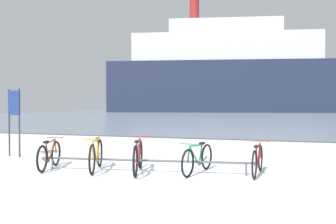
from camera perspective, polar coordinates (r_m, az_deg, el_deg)
name	(u,v)px	position (r m, az deg, el deg)	size (l,w,h in m)	color
ground	(265,114)	(60.04, 15.21, -0.27)	(80.00, 132.00, 0.08)	silver
bike_rack	(145,161)	(8.49, -3.70, -7.78)	(5.15, 0.74, 0.31)	#4C5156
bicycle_0	(49,155)	(9.40, -18.41, -6.53)	(0.57, 1.55, 0.75)	black
bicycle_1	(96,155)	(8.86, -11.41, -6.78)	(0.67, 1.67, 0.82)	black
bicycle_2	(138,157)	(8.45, -4.81, -7.13)	(0.60, 1.70, 0.83)	black
bicycle_3	(198,159)	(8.38, 4.76, -7.46)	(0.51, 1.70, 0.74)	black
bicycle_4	(258,160)	(8.43, 14.11, -7.44)	(0.46, 1.62, 0.74)	black
info_sign	(14,111)	(11.83, -23.36, 0.22)	(0.54, 0.18, 2.07)	#33383D
ferry_ship	(228,74)	(69.57, 9.60, 5.94)	(46.85, 18.91, 21.47)	#232D47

